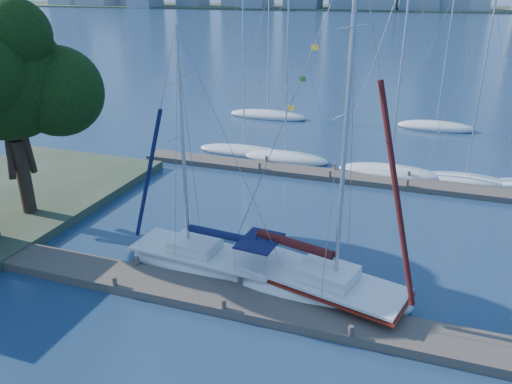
% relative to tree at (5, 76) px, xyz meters
% --- Properties ---
extents(ground, '(700.00, 700.00, 0.00)m').
position_rel_tree_xyz_m(ground, '(13.67, -3.84, -7.98)').
color(ground, '#18344E').
rests_on(ground, ground).
extents(near_dock, '(26.00, 2.00, 0.40)m').
position_rel_tree_xyz_m(near_dock, '(13.67, -3.84, -7.78)').
color(near_dock, brown).
rests_on(near_dock, ground).
extents(far_dock, '(30.00, 1.80, 0.36)m').
position_rel_tree_xyz_m(far_dock, '(15.67, 12.16, -7.80)').
color(far_dock, brown).
rests_on(far_dock, ground).
extents(far_shore, '(800.00, 100.00, 1.50)m').
position_rel_tree_xyz_m(far_shore, '(13.67, 316.16, -7.98)').
color(far_shore, '#38472D').
rests_on(far_shore, ground).
extents(tree, '(8.76, 8.00, 11.80)m').
position_rel_tree_xyz_m(tree, '(0.00, 0.00, 0.00)').
color(tree, '#312115').
rests_on(tree, ground).
extents(sailboat_navy, '(7.77, 3.13, 11.34)m').
position_rel_tree_xyz_m(sailboat_navy, '(11.47, -1.60, -7.07)').
color(sailboat_navy, silver).
rests_on(sailboat_navy, ground).
extents(sailboat_maroon, '(8.68, 4.66, 14.31)m').
position_rel_tree_xyz_m(sailboat_maroon, '(16.68, -2.03, -6.84)').
color(sailboat_maroon, silver).
rests_on(sailboat_maroon, ground).
extents(bg_boat_0, '(7.65, 2.37, 12.61)m').
position_rel_tree_xyz_m(bg_boat_0, '(7.13, 15.16, -7.75)').
color(bg_boat_0, silver).
rests_on(bg_boat_0, ground).
extents(bg_boat_1, '(6.67, 2.23, 13.17)m').
position_rel_tree_xyz_m(bg_boat_1, '(10.61, 14.64, -7.72)').
color(bg_boat_1, silver).
rests_on(bg_boat_1, ground).
extents(bg_boat_3, '(7.44, 3.79, 14.61)m').
position_rel_tree_xyz_m(bg_boat_3, '(18.38, 13.82, -7.69)').
color(bg_boat_3, silver).
rests_on(bg_boat_3, ground).
extents(bg_boat_4, '(6.48, 4.03, 11.87)m').
position_rel_tree_xyz_m(bg_boat_4, '(23.27, 14.13, -7.75)').
color(bg_boat_4, silver).
rests_on(bg_boat_4, ground).
extents(bg_boat_6, '(8.17, 3.25, 11.83)m').
position_rel_tree_xyz_m(bg_boat_6, '(5.23, 27.02, -7.73)').
color(bg_boat_6, silver).
rests_on(bg_boat_6, ground).
extents(bg_boat_7, '(6.90, 2.29, 12.07)m').
position_rel_tree_xyz_m(bg_boat_7, '(21.27, 27.90, -7.72)').
color(bg_boat_7, silver).
rests_on(bg_boat_7, ground).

